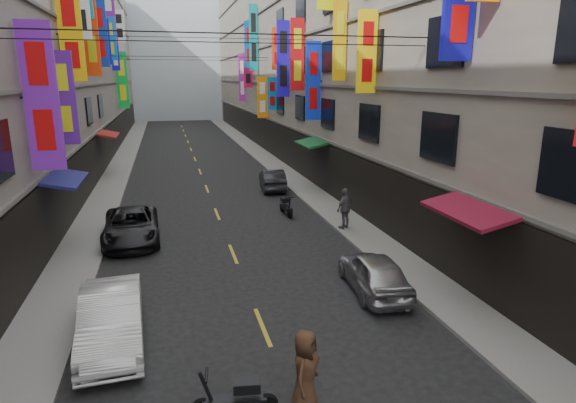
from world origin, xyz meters
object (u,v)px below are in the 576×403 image
scooter_crossing (236,400)px  car_right_mid (374,272)px  car_left_mid (111,319)px  car_left_far (131,226)px  car_right_far (272,179)px  pedestrian_rfar (345,208)px  scooter_far_right (286,207)px  pedestrian_crossing (305,372)px

scooter_crossing → car_right_mid: (5.25, 4.98, 0.22)m
car_right_mid → car_left_mid: bearing=13.5°
car_left_far → car_right_far: (8.00, 8.18, -0.04)m
car_right_far → pedestrian_rfar: pedestrian_rfar is taller
scooter_far_right → car_right_far: (0.58, 5.85, 0.20)m
scooter_far_right → car_left_mid: 13.15m
car_left_mid → car_right_far: bearing=61.0°
car_right_far → car_right_mid: bearing=95.7°
car_left_far → scooter_crossing: bearing=-79.4°
car_right_mid → pedestrian_crossing: size_ratio=2.13×
scooter_crossing → car_left_mid: car_left_mid is taller
car_right_far → pedestrian_rfar: 9.20m
pedestrian_crossing → car_right_far: bearing=23.4°
scooter_crossing → scooter_far_right: (4.67, 14.55, 0.00)m
scooter_far_right → car_right_far: 5.88m
scooter_far_right → car_right_mid: bearing=89.7°
pedestrian_rfar → pedestrian_crossing: size_ratio=1.03×
scooter_crossing → car_right_mid: car_right_mid is taller
car_right_mid → car_right_far: 15.42m
car_left_far → pedestrian_crossing: (4.18, -12.31, 0.24)m
scooter_far_right → car_left_far: 7.78m
scooter_far_right → car_right_far: size_ratio=0.46×
car_left_far → car_right_far: 11.44m
scooter_crossing → car_right_far: car_right_far is taller
scooter_far_right → pedestrian_crossing: bearing=73.8°
car_left_mid → pedestrian_rfar: pedestrian_rfar is taller
car_right_far → pedestrian_rfar: (1.40, -9.09, 0.42)m
car_left_mid → pedestrian_rfar: bearing=35.6°
scooter_far_right → car_left_far: (-7.42, -2.33, 0.24)m
car_right_far → pedestrian_crossing: (-3.82, -20.49, 0.27)m
scooter_crossing → pedestrian_crossing: (1.43, -0.09, 0.47)m
scooter_crossing → pedestrian_crossing: 1.51m
car_left_mid → scooter_far_right: bearing=52.3°
car_right_mid → scooter_far_right: bearing=-82.1°
scooter_far_right → pedestrian_crossing: 15.00m
car_left_mid → pedestrian_crossing: size_ratio=2.38×
car_left_mid → car_left_far: (0.00, 8.53, -0.04)m
scooter_far_right → car_left_mid: car_left_mid is taller
scooter_crossing → pedestrian_rfar: pedestrian_rfar is taller
pedestrian_crossing → scooter_far_right: bearing=21.5°
car_right_mid → car_right_far: (0.00, 15.42, -0.02)m
scooter_far_right → car_right_mid: size_ratio=0.46×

